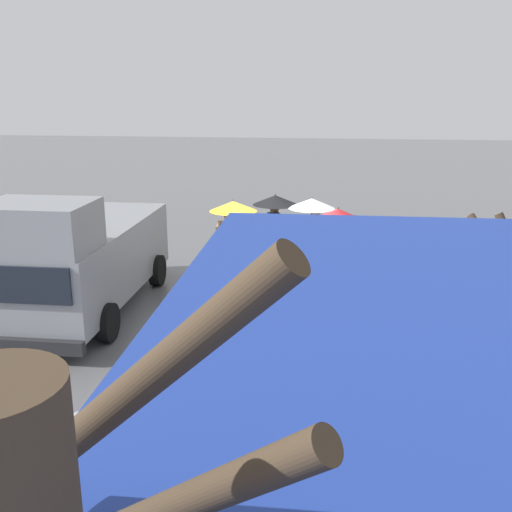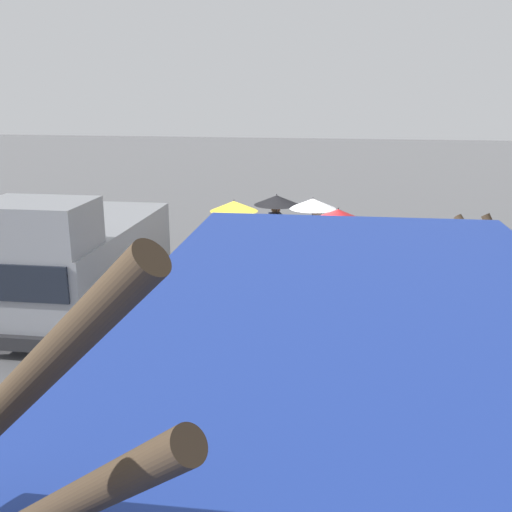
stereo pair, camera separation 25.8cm
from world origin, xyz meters
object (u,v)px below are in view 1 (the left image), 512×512
(shopping_cart_vendor, at_px, (283,270))
(pedestrian_far_side, at_px, (275,217))
(cargo_van_parked_right, at_px, (82,257))
(hand_dolly_boxes, at_px, (228,252))
(pedestrian_white_side, at_px, (231,226))
(pedestrian_black_side, at_px, (339,234))
(pedestrian_pink_side, at_px, (313,222))

(shopping_cart_vendor, height_order, pedestrian_far_side, pedestrian_far_side)
(cargo_van_parked_right, xyz_separation_m, hand_dolly_boxes, (-2.63, -1.92, -0.34))
(shopping_cart_vendor, distance_m, hand_dolly_boxes, 1.36)
(pedestrian_white_side, height_order, pedestrian_far_side, same)
(pedestrian_black_side, xyz_separation_m, pedestrian_far_side, (1.48, -1.47, 0.00))
(hand_dolly_boxes, height_order, pedestrian_pink_side, pedestrian_pink_side)
(pedestrian_far_side, bearing_deg, shopping_cart_vendor, 109.22)
(shopping_cart_vendor, height_order, pedestrian_white_side, pedestrian_white_side)
(hand_dolly_boxes, height_order, pedestrian_far_side, pedestrian_far_side)
(cargo_van_parked_right, height_order, pedestrian_black_side, cargo_van_parked_right)
(shopping_cart_vendor, relative_size, pedestrian_black_side, 0.47)
(cargo_van_parked_right, relative_size, hand_dolly_boxes, 3.55)
(shopping_cart_vendor, height_order, pedestrian_pink_side, pedestrian_pink_side)
(pedestrian_white_side, bearing_deg, cargo_van_parked_right, 28.34)
(cargo_van_parked_right, distance_m, pedestrian_pink_side, 5.03)
(cargo_van_parked_right, height_order, pedestrian_pink_side, cargo_van_parked_right)
(cargo_van_parked_right, height_order, shopping_cart_vendor, cargo_van_parked_right)
(hand_dolly_boxes, distance_m, pedestrian_far_side, 1.36)
(cargo_van_parked_right, relative_size, pedestrian_far_side, 2.50)
(shopping_cart_vendor, xyz_separation_m, hand_dolly_boxes, (1.30, -0.29, 0.28))
(hand_dolly_boxes, height_order, pedestrian_black_side, pedestrian_black_side)
(cargo_van_parked_right, distance_m, pedestrian_far_side, 4.40)
(pedestrian_pink_side, xyz_separation_m, pedestrian_black_side, (-0.58, 1.15, 0.01))
(pedestrian_black_side, bearing_deg, cargo_van_parked_right, 10.62)
(hand_dolly_boxes, xyz_separation_m, pedestrian_black_side, (-2.50, 0.96, 0.74))
(pedestrian_white_side, xyz_separation_m, pedestrian_far_side, (-0.85, -0.92, 0.01))
(pedestrian_black_side, relative_size, pedestrian_far_side, 1.00)
(pedestrian_black_side, height_order, pedestrian_far_side, same)
(hand_dolly_boxes, bearing_deg, pedestrian_white_side, 112.16)
(pedestrian_far_side, bearing_deg, cargo_van_parked_right, 33.63)
(shopping_cart_vendor, xyz_separation_m, pedestrian_pink_side, (-0.62, -0.48, 1.00))
(pedestrian_black_side, relative_size, pedestrian_white_side, 1.00)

